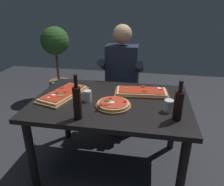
% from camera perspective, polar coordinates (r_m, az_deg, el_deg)
% --- Properties ---
extents(ground_plane, '(6.40, 6.40, 0.00)m').
position_cam_1_polar(ground_plane, '(2.36, -0.23, -18.46)').
color(ground_plane, '#2D2D33').
extents(dining_table, '(1.40, 0.96, 0.74)m').
position_cam_1_polar(dining_table, '(1.99, -0.26, -4.41)').
color(dining_table, black).
rests_on(dining_table, ground_plane).
extents(pizza_rectangular_front, '(0.53, 0.28, 0.05)m').
position_cam_1_polar(pizza_rectangular_front, '(2.09, 7.79, 0.29)').
color(pizza_rectangular_front, brown).
rests_on(pizza_rectangular_front, dining_table).
extents(pizza_rectangular_left, '(0.39, 0.56, 0.05)m').
position_cam_1_polar(pizza_rectangular_left, '(2.08, -12.72, -0.26)').
color(pizza_rectangular_left, olive).
rests_on(pizza_rectangular_left, dining_table).
extents(pizza_round_far, '(0.30, 0.30, 0.05)m').
position_cam_1_polar(pizza_round_far, '(1.82, 0.36, -3.04)').
color(pizza_round_far, brown).
rests_on(pizza_round_far, dining_table).
extents(wine_bottle_dark, '(0.06, 0.06, 0.35)m').
position_cam_1_polar(wine_bottle_dark, '(1.61, -9.24, -2.35)').
color(wine_bottle_dark, black).
rests_on(wine_bottle_dark, dining_table).
extents(oil_bottle_amber, '(0.07, 0.07, 0.31)m').
position_cam_1_polar(oil_bottle_amber, '(1.66, 17.18, -3.01)').
color(oil_bottle_amber, black).
rests_on(oil_bottle_amber, dining_table).
extents(tumbler_near_camera, '(0.08, 0.08, 0.10)m').
position_cam_1_polar(tumbler_near_camera, '(1.79, 14.80, -3.27)').
color(tumbler_near_camera, silver).
rests_on(tumbler_near_camera, dining_table).
extents(tumbler_far_side, '(0.07, 0.07, 0.10)m').
position_cam_1_polar(tumbler_far_side, '(1.92, -6.44, -0.95)').
color(tumbler_far_side, silver).
rests_on(tumbler_far_side, dining_table).
extents(diner_chair, '(0.44, 0.44, 0.87)m').
position_cam_1_polar(diner_chair, '(2.82, 2.72, 0.66)').
color(diner_chair, black).
rests_on(diner_chair, ground_plane).
extents(seated_diner, '(0.53, 0.41, 1.33)m').
position_cam_1_polar(seated_diner, '(2.62, 2.47, 4.85)').
color(seated_diner, '#23232D').
rests_on(seated_diner, ground_plane).
extents(potted_plant_corner, '(0.46, 0.46, 1.20)m').
position_cam_1_polar(potted_plant_corner, '(3.75, -14.56, 9.98)').
color(potted_plant_corner, '#846042').
rests_on(potted_plant_corner, ground_plane).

